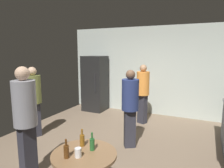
% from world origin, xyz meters
% --- Properties ---
extents(ground_plane, '(5.20, 5.20, 0.10)m').
position_xyz_m(ground_plane, '(0.00, 0.00, -0.05)').
color(ground_plane, '#7A6651').
extents(wall_back, '(5.32, 0.06, 2.70)m').
position_xyz_m(wall_back, '(0.00, 2.63, 1.35)').
color(wall_back, beige).
rests_on(wall_back, ground_plane).
extents(refrigerator, '(0.70, 0.68, 1.80)m').
position_xyz_m(refrigerator, '(-1.73, 2.20, 0.90)').
color(refrigerator, black).
rests_on(refrigerator, ground_plane).
extents(foreground_table, '(0.80, 0.80, 0.73)m').
position_xyz_m(foreground_table, '(0.31, -1.60, 0.63)').
color(foreground_table, olive).
rests_on(foreground_table, ground_plane).
extents(beer_bottle_amber, '(0.06, 0.06, 0.23)m').
position_xyz_m(beer_bottle_amber, '(0.18, -1.45, 0.82)').
color(beer_bottle_amber, '#8C5919').
rests_on(beer_bottle_amber, foreground_table).
extents(beer_bottle_brown, '(0.06, 0.06, 0.23)m').
position_xyz_m(beer_bottle_brown, '(0.18, -1.78, 0.82)').
color(beer_bottle_brown, '#593314').
rests_on(beer_bottle_brown, foreground_table).
extents(beer_bottle_green, '(0.06, 0.06, 0.23)m').
position_xyz_m(beer_bottle_green, '(0.36, -1.49, 0.82)').
color(beer_bottle_green, '#26662D').
rests_on(beer_bottle_green, foreground_table).
extents(plastic_cup_white, '(0.08, 0.08, 0.11)m').
position_xyz_m(plastic_cup_white, '(0.29, -1.70, 0.79)').
color(plastic_cup_white, white).
rests_on(plastic_cup_white, foreground_table).
extents(person_in_orange_shirt, '(0.45, 0.45, 1.61)m').
position_xyz_m(person_in_orange_shirt, '(0.06, 1.66, 0.94)').
color(person_in_orange_shirt, '#2D2D38').
rests_on(person_in_orange_shirt, ground_plane).
extents(person_in_navy_shirt, '(0.47, 0.47, 1.60)m').
position_xyz_m(person_in_navy_shirt, '(0.24, 0.19, 0.93)').
color(person_in_navy_shirt, '#2D2D38').
rests_on(person_in_navy_shirt, ground_plane).
extents(person_in_olive_shirt, '(0.45, 0.45, 1.61)m').
position_xyz_m(person_in_olive_shirt, '(-1.92, -0.24, 0.94)').
color(person_in_olive_shirt, '#2D2D38').
rests_on(person_in_olive_shirt, ground_plane).
extents(person_in_gray_shirt, '(0.39, 0.39, 1.75)m').
position_xyz_m(person_in_gray_shirt, '(-0.81, -1.46, 1.02)').
color(person_in_gray_shirt, '#2D2D38').
rests_on(person_in_gray_shirt, ground_plane).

